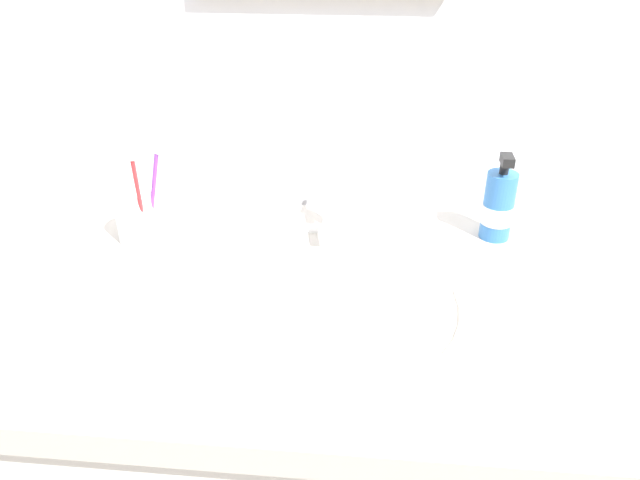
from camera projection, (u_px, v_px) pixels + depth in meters
tiled_wall_back at (320, 22)px, 1.10m from camera, size 2.44×0.04×2.40m
vanity_counter at (302, 476)px, 1.18m from camera, size 1.24×0.62×0.85m
sink_basin at (318, 318)px, 0.97m from camera, size 0.48×0.48×0.10m
faucet at (330, 202)px, 1.12m from camera, size 0.02×0.15×0.11m
toothbrush_cup at (138, 216)px, 1.10m from camera, size 0.08×0.08×0.09m
toothbrush_purple at (154, 185)px, 1.05m from camera, size 0.06×0.02×0.20m
toothbrush_red at (138, 190)px, 1.03m from camera, size 0.02×0.05×0.20m
soap_dispenser at (498, 206)px, 1.10m from camera, size 0.06×0.06×0.16m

